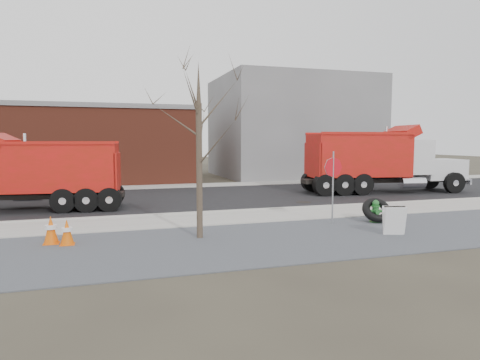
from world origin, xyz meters
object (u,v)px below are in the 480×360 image
object	(u,v)px
fire_hydrant	(376,212)
sandwich_board	(394,220)
dump_truck_red_b	(39,172)
stop_sign	(333,175)
truck_tire	(376,210)
dump_truck_red_a	(378,159)

from	to	relation	value
fire_hydrant	sandwich_board	size ratio (longest dim) A/B	0.92
sandwich_board	dump_truck_red_b	xyz separation A→B (m)	(-11.08, 8.41, 1.14)
stop_sign	sandwich_board	distance (m)	2.62
stop_sign	fire_hydrant	bearing A→B (deg)	14.20
sandwich_board	fire_hydrant	bearing A→B (deg)	87.48
stop_sign	sandwich_board	world-z (taller)	stop_sign
truck_tire	sandwich_board	size ratio (longest dim) A/B	1.36
fire_hydrant	dump_truck_red_a	distance (m)	9.44
truck_tire	dump_truck_red_a	xyz separation A→B (m)	(5.35, 7.58, 1.44)
fire_hydrant	truck_tire	bearing A→B (deg)	31.74
fire_hydrant	dump_truck_red_b	distance (m)	13.49
dump_truck_red_a	dump_truck_red_b	xyz separation A→B (m)	(-17.18, -1.13, -0.27)
truck_tire	stop_sign	size ratio (longest dim) A/B	0.48
dump_truck_red_a	dump_truck_red_b	world-z (taller)	dump_truck_red_a
dump_truck_red_b	dump_truck_red_a	bearing A→B (deg)	-170.37
stop_sign	dump_truck_red_a	xyz separation A→B (m)	(7.06, 7.46, 0.14)
truck_tire	dump_truck_red_b	bearing A→B (deg)	151.43
dump_truck_red_a	dump_truck_red_b	size ratio (longest dim) A/B	1.23
dump_truck_red_a	truck_tire	bearing A→B (deg)	-117.47
stop_sign	sandwich_board	bearing A→B (deg)	-46.75
stop_sign	dump_truck_red_b	xyz separation A→B (m)	(-10.12, 6.33, -0.13)
stop_sign	dump_truck_red_a	distance (m)	10.27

